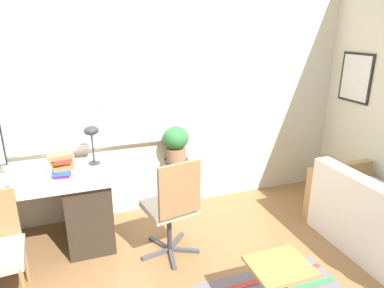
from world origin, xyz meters
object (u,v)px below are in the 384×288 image
(plant_stand, at_px, (176,165))
(folding_stool, at_px, (280,269))
(desk_lamp, at_px, (91,134))
(office_chair_swivel, at_px, (172,206))
(book_stack, at_px, (62,164))
(mouse, at_px, (7,184))
(potted_plant, at_px, (176,142))

(plant_stand, xyz_separation_m, folding_stool, (0.23, -1.69, -0.15))
(desk_lamp, distance_m, office_chair_swivel, 1.02)
(folding_stool, bearing_deg, desk_lamp, 125.36)
(book_stack, bearing_deg, office_chair_swivel, -26.91)
(book_stack, distance_m, folding_stool, 1.97)
(mouse, height_order, book_stack, book_stack)
(mouse, distance_m, office_chair_swivel, 1.38)
(mouse, distance_m, potted_plant, 1.63)
(desk_lamp, height_order, folding_stool, desk_lamp)
(book_stack, bearing_deg, folding_stool, -43.80)
(plant_stand, bearing_deg, mouse, -165.19)
(plant_stand, bearing_deg, desk_lamp, -170.53)
(folding_stool, bearing_deg, potted_plant, 97.82)
(desk_lamp, relative_size, book_stack, 1.67)
(office_chair_swivel, bearing_deg, book_stack, -37.80)
(mouse, relative_size, folding_stool, 0.16)
(desk_lamp, xyz_separation_m, plant_stand, (0.87, 0.14, -0.49))
(potted_plant, bearing_deg, mouse, -165.19)
(book_stack, distance_m, office_chair_swivel, 1.03)
(mouse, relative_size, office_chair_swivel, 0.07)
(desk_lamp, bearing_deg, book_stack, -141.79)
(office_chair_swivel, relative_size, folding_stool, 2.24)
(desk_lamp, xyz_separation_m, potted_plant, (0.87, 0.14, -0.22))
(plant_stand, bearing_deg, folding_stool, -82.18)
(desk_lamp, distance_m, folding_stool, 2.00)
(book_stack, bearing_deg, mouse, -173.31)
(mouse, xyz_separation_m, book_stack, (0.43, 0.05, 0.10))
(book_stack, xyz_separation_m, plant_stand, (1.15, 0.37, -0.31))
(potted_plant, bearing_deg, desk_lamp, -170.53)
(mouse, distance_m, plant_stand, 1.65)
(mouse, xyz_separation_m, folding_stool, (1.81, -1.27, -0.36))
(office_chair_swivel, xyz_separation_m, folding_stool, (0.51, -0.88, -0.12))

